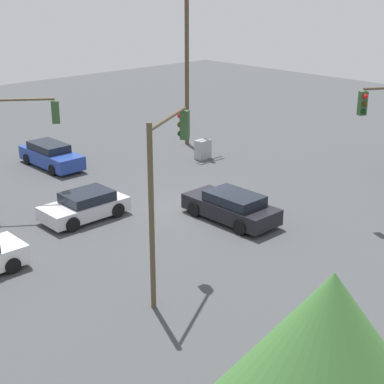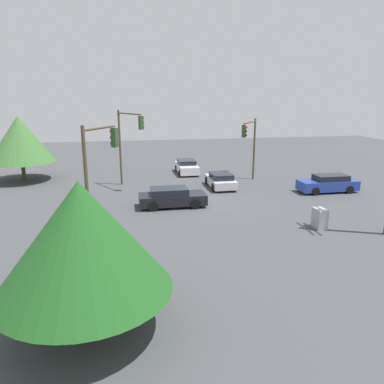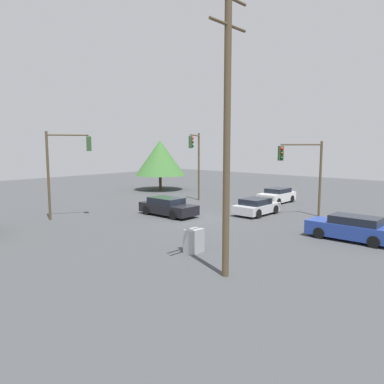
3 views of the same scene
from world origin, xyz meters
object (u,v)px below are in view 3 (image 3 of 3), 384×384
Objects in this scene: traffic_signal_main at (196,155)px; traffic_signal_aux at (65,160)px; sedan_silver at (256,207)px; sedan_dark at (168,207)px; sedan_white at (277,196)px; sedan_blue at (352,228)px; electrical_cabinet at (194,241)px; traffic_signal_cross at (304,165)px.

traffic_signal_aux is at bearing -37.51° from traffic_signal_main.
traffic_signal_main is (1.53, 7.61, 3.77)m from sedan_silver.
sedan_white is (11.19, -3.00, -0.01)m from sedan_dark.
traffic_signal_aux is (-7.59, 17.59, 3.58)m from sedan_blue.
sedan_silver is 3.36× the size of electrical_cabinet.
traffic_signal_main is 12.30m from traffic_signal_aux.
sedan_white is 13.79m from sedan_blue.
traffic_signal_aux reaches higher than electrical_cabinet.
sedan_dark is at bearing -8.16° from traffic_signal_aux.
traffic_signal_cross is 4.72× the size of electrical_cabinet.
sedan_silver is 4.68m from traffic_signal_cross.
sedan_blue is 9.23m from electrical_cabinet.
traffic_signal_main is at bearing 168.61° from sedan_silver.
sedan_silver is 14.63m from traffic_signal_aux.
sedan_white is at bearing 164.98° from sedan_dark.
traffic_signal_main is 10.66m from traffic_signal_cross.
sedan_silver is 8.78m from sedan_blue.
traffic_signal_aux is at bearing 66.15° from sedan_white.
electrical_cabinet is at bearing -61.09° from traffic_signal_aux.
sedan_silver is 11.27m from electrical_cabinet.
sedan_dark is at bearing -5.71° from traffic_signal_main.
sedan_dark is 0.74× the size of traffic_signal_aux.
sedan_blue reaches higher than sedan_white.
sedan_white is 8.42m from traffic_signal_main.
sedan_white reaches higher than sedan_silver.
sedan_blue is at bearing -20.37° from sedan_silver.
sedan_dark is at bearing 74.98° from sedan_white.
traffic_signal_main is (4.59, 15.84, 3.71)m from sedan_blue.
sedan_blue is (-9.44, -10.06, 0.03)m from sedan_white.
traffic_signal_cross reaches higher than electrical_cabinet.
sedan_blue is 4.00× the size of electrical_cabinet.
sedan_blue is at bearing 136.82° from sedan_white.
sedan_dark is 13.18m from sedan_blue.
traffic_signal_aux is at bearing 113.34° from sedan_blue.
sedan_blue reaches higher than sedan_dark.
electrical_cabinet is (-12.34, -10.82, -3.81)m from traffic_signal_main.
traffic_signal_aux is 5.29× the size of electrical_cabinet.
traffic_signal_cross is 12.74m from electrical_cabinet.
electrical_cabinet is (-0.16, -12.57, -3.67)m from traffic_signal_aux.
sedan_white is 0.64× the size of traffic_signal_aux.
traffic_signal_main is (-4.85, 5.78, 3.74)m from sedan_white.
traffic_signal_main reaches higher than traffic_signal_cross.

